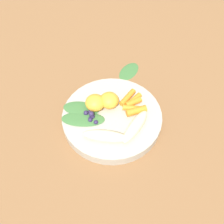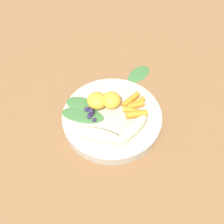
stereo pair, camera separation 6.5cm
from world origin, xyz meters
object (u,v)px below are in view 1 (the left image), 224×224
at_px(banana_peeled_left, 135,126).
at_px(orange_segment_near, 95,103).
at_px(bowl, 112,117).
at_px(kale_leaf_stray, 129,71).
at_px(banana_peeled_right, 105,136).

relative_size(banana_peeled_left, orange_segment_near, 2.10).
bearing_deg(orange_segment_near, bowl, -130.65).
distance_m(bowl, banana_peeled_left, 0.08).
bearing_deg(kale_leaf_stray, banana_peeled_right, -163.81).
relative_size(bowl, banana_peeled_left, 2.41).
distance_m(bowl, kale_leaf_stray, 0.20).
distance_m(banana_peeled_left, banana_peeled_right, 0.08).
height_order(bowl, orange_segment_near, orange_segment_near).
xyz_separation_m(orange_segment_near, kale_leaf_stray, (0.15, -0.14, -0.05)).
distance_m(banana_peeled_right, orange_segment_near, 0.11).
height_order(banana_peeled_left, kale_leaf_stray, banana_peeled_left).
bearing_deg(banana_peeled_right, orange_segment_near, 112.55).
xyz_separation_m(bowl, kale_leaf_stray, (0.18, -0.10, -0.01)).
relative_size(bowl, orange_segment_near, 5.06).
height_order(bowl, banana_peeled_right, banana_peeled_right).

